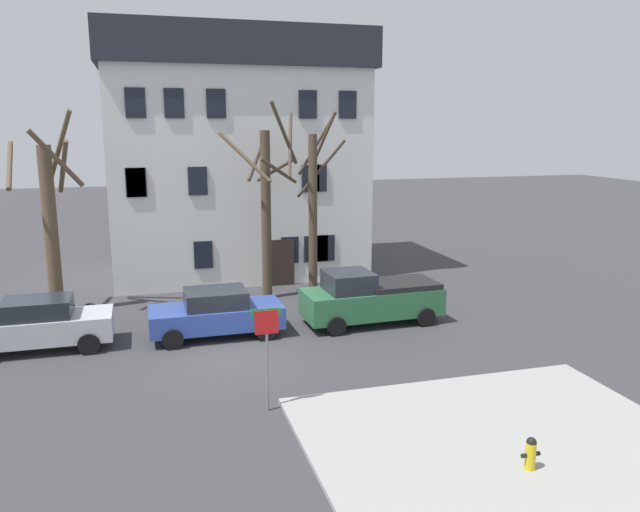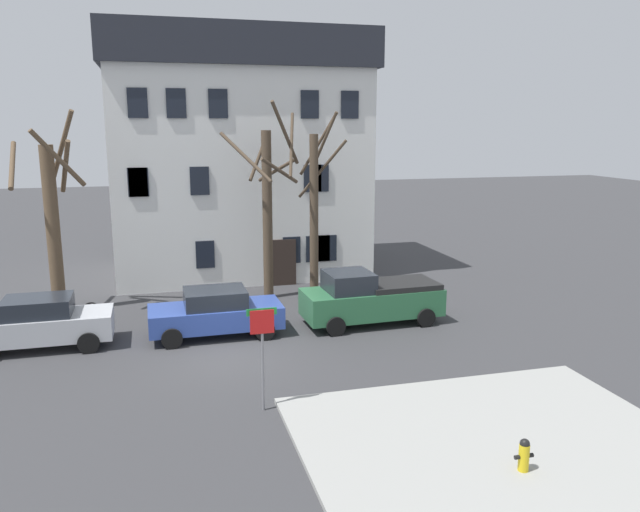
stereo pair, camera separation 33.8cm
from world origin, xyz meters
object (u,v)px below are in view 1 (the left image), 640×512
building_main (235,154)px  tree_bare_mid (266,206)px  tree_bare_far (313,207)px  car_silver_sedan (39,324)px  bicycle_leaning (77,312)px  car_blue_sedan (216,313)px  fire_hydrant (531,453)px  tree_bare_near (50,219)px  pickup_truck_green (370,298)px  street_sign_pole (267,340)px

building_main → tree_bare_mid: size_ratio=1.50×
tree_bare_far → car_silver_sedan: size_ratio=1.69×
bicycle_leaning → car_blue_sedan: bearing=-32.3°
car_blue_sedan → fire_hydrant: 11.79m
tree_bare_mid → car_blue_sedan: tree_bare_mid is taller
building_main → tree_bare_mid: 5.73m
tree_bare_near → car_blue_sedan: (5.58, -4.41, -2.85)m
car_silver_sedan → fire_hydrant: car_silver_sedan is taller
car_blue_sedan → bicycle_leaning: size_ratio=2.66×
tree_bare_far → tree_bare_near: bearing=176.0°
tree_bare_far → pickup_truck_green: (1.14, -3.79, -2.91)m
tree_bare_far → fire_hydrant: bearing=-86.9°
pickup_truck_green → street_sign_pole: 7.93m
tree_bare_near → pickup_truck_green: 12.34m
tree_bare_far → fire_hydrant: 14.69m
street_sign_pole → bicycle_leaning: bearing=120.2°
bicycle_leaning → fire_hydrant: bearing=-53.7°
fire_hydrant → pickup_truck_green: bearing=88.0°
building_main → tree_bare_far: 6.66m
tree_bare_mid → street_sign_pole: tree_bare_mid is taller
tree_bare_mid → bicycle_leaning: size_ratio=4.76×
building_main → tree_bare_near: 9.64m
building_main → car_blue_sedan: bearing=-102.9°
building_main → bicycle_leaning: building_main is taller
street_sign_pole → tree_bare_near: bearing=120.2°
building_main → car_silver_sedan: 13.25m
tree_bare_far → pickup_truck_green: 4.91m
pickup_truck_green → tree_bare_near: bearing=158.1°
tree_bare_near → fire_hydrant: size_ratio=10.90×
pickup_truck_green → fire_hydrant: (-0.37, -10.48, -0.47)m
car_blue_sedan → pickup_truck_green: size_ratio=0.89×
car_blue_sedan → street_sign_pole: street_sign_pole is taller
building_main → bicycle_leaning: 11.06m
pickup_truck_green → car_blue_sedan: bearing=179.1°
tree_bare_near → tree_bare_mid: bearing=-0.9°
building_main → tree_bare_near: (-7.79, -5.28, -2.09)m
tree_bare_near → car_blue_sedan: size_ratio=1.71×
tree_bare_far → pickup_truck_green: size_ratio=1.51×
tree_bare_mid → car_blue_sedan: bearing=-121.7°
building_main → car_silver_sedan: size_ratio=2.67×
tree_bare_mid → fire_hydrant: (2.58, -14.85, -3.40)m
street_sign_pole → bicycle_leaning: 10.74m
tree_bare_near → tree_bare_far: tree_bare_near is taller
car_silver_sedan → pickup_truck_green: size_ratio=0.89×
tree_bare_near → street_sign_pole: (6.15, -10.57, -1.78)m
building_main → car_silver_sedan: (-7.85, -9.48, -4.91)m
pickup_truck_green → fire_hydrant: size_ratio=7.21×
tree_bare_near → car_silver_sedan: (-0.06, -4.20, -2.82)m
pickup_truck_green → building_main: bearing=109.1°
building_main → car_silver_sedan: building_main is taller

